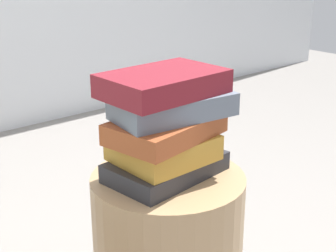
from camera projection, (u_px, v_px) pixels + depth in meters
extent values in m
cube|color=#28282D|center=(168.00, 166.00, 1.29)|extent=(0.31, 0.22, 0.05)
cube|color=#B7842D|center=(164.00, 148.00, 1.27)|extent=(0.23, 0.21, 0.06)
cube|color=#994723|center=(166.00, 128.00, 1.23)|extent=(0.31, 0.22, 0.05)
cube|color=slate|center=(173.00, 106.00, 1.23)|extent=(0.31, 0.19, 0.06)
cube|color=maroon|center=(163.00, 83.00, 1.21)|extent=(0.30, 0.20, 0.06)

